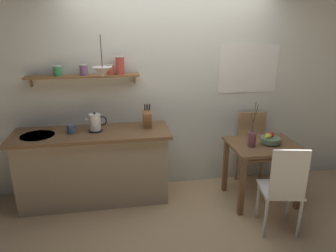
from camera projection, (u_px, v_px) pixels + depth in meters
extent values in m
plane|color=tan|center=(179.00, 206.00, 3.83)|extent=(14.00, 14.00, 0.00)
cube|color=silver|center=(186.00, 86.00, 4.04)|extent=(6.80, 0.10, 2.70)
cube|color=white|center=(249.00, 69.00, 4.05)|extent=(0.80, 0.01, 0.61)
cube|color=silver|center=(248.00, 69.00, 4.05)|extent=(0.74, 0.01, 0.55)
cube|color=tan|center=(95.00, 168.00, 3.83)|extent=(1.74, 0.52, 0.87)
cube|color=brown|center=(92.00, 133.00, 3.67)|extent=(1.83, 0.63, 0.04)
cylinder|color=#B7BABF|center=(37.00, 136.00, 3.55)|extent=(0.38, 0.38, 0.01)
cube|color=brown|center=(83.00, 76.00, 3.63)|extent=(1.30, 0.18, 0.02)
cube|color=#99754C|center=(31.00, 82.00, 3.63)|extent=(0.02, 0.06, 0.12)
cube|color=#99754C|center=(134.00, 79.00, 3.82)|extent=(0.02, 0.06, 0.12)
cylinder|color=#388E56|center=(58.00, 71.00, 3.57)|extent=(0.09, 0.09, 0.11)
cylinder|color=silver|center=(57.00, 66.00, 3.55)|extent=(0.10, 0.10, 0.01)
cylinder|color=#7F5689|center=(84.00, 70.00, 3.61)|extent=(0.09, 0.09, 0.11)
cylinder|color=silver|center=(83.00, 65.00, 3.59)|extent=(0.09, 0.09, 0.01)
cylinder|color=#BC4238|center=(111.00, 70.00, 3.66)|extent=(0.08, 0.08, 0.11)
cylinder|color=silver|center=(110.00, 65.00, 3.65)|extent=(0.09, 0.09, 0.01)
cylinder|color=#BC4238|center=(120.00, 66.00, 3.67)|extent=(0.10, 0.10, 0.20)
cylinder|color=silver|center=(120.00, 57.00, 3.63)|extent=(0.11, 0.11, 0.01)
cube|color=brown|center=(264.00, 145.00, 3.74)|extent=(0.81, 0.65, 0.03)
cube|color=brown|center=(242.00, 187.00, 3.55)|extent=(0.06, 0.06, 0.72)
cube|color=brown|center=(300.00, 182.00, 3.66)|extent=(0.06, 0.06, 0.72)
cube|color=brown|center=(225.00, 166.00, 4.07)|extent=(0.06, 0.06, 0.72)
cube|color=brown|center=(276.00, 162.00, 4.18)|extent=(0.06, 0.06, 0.72)
cube|color=silver|center=(280.00, 190.00, 3.29)|extent=(0.48, 0.47, 0.03)
cube|color=silver|center=(289.00, 175.00, 3.03)|extent=(0.35, 0.10, 0.52)
cylinder|color=silver|center=(288.00, 201.00, 3.53)|extent=(0.03, 0.03, 0.45)
cylinder|color=silver|center=(258.00, 200.00, 3.54)|extent=(0.03, 0.03, 0.45)
cylinder|color=silver|center=(300.00, 219.00, 3.20)|extent=(0.03, 0.03, 0.45)
cylinder|color=silver|center=(266.00, 218.00, 3.21)|extent=(0.03, 0.03, 0.45)
cube|color=tan|center=(254.00, 156.00, 4.18)|extent=(0.46, 0.43, 0.03)
cube|color=tan|center=(251.00, 131.00, 4.26)|extent=(0.37, 0.06, 0.54)
cylinder|color=tan|center=(243.00, 177.00, 4.08)|extent=(0.03, 0.03, 0.42)
cylinder|color=tan|center=(270.00, 176.00, 4.11)|extent=(0.03, 0.03, 0.42)
cylinder|color=tan|center=(236.00, 166.00, 4.40)|extent=(0.03, 0.03, 0.42)
cylinder|color=tan|center=(261.00, 165.00, 4.42)|extent=(0.03, 0.03, 0.42)
cylinder|color=slate|center=(270.00, 143.00, 3.75)|extent=(0.10, 0.10, 0.01)
cylinder|color=slate|center=(270.00, 140.00, 3.74)|extent=(0.23, 0.23, 0.06)
ellipsoid|color=yellow|center=(268.00, 136.00, 3.72)|extent=(0.14, 0.12, 0.04)
sphere|color=red|center=(271.00, 134.00, 3.75)|extent=(0.07, 0.07, 0.07)
sphere|color=#8EA84C|center=(267.00, 135.00, 3.75)|extent=(0.06, 0.06, 0.06)
cylinder|color=brown|center=(252.00, 140.00, 3.64)|extent=(0.09, 0.09, 0.17)
cylinder|color=brown|center=(253.00, 123.00, 3.57)|extent=(0.05, 0.02, 0.24)
cylinder|color=brown|center=(254.00, 117.00, 3.56)|extent=(0.02, 0.04, 0.37)
cylinder|color=brown|center=(254.00, 118.00, 3.57)|extent=(0.08, 0.03, 0.33)
cylinder|color=black|center=(96.00, 130.00, 3.68)|extent=(0.16, 0.16, 0.02)
cylinder|color=white|center=(95.00, 122.00, 3.65)|extent=(0.14, 0.14, 0.19)
sphere|color=black|center=(94.00, 113.00, 3.62)|extent=(0.02, 0.02, 0.02)
cone|color=white|center=(87.00, 119.00, 3.62)|extent=(0.04, 0.04, 0.04)
torus|color=black|center=(102.00, 121.00, 3.66)|extent=(0.12, 0.02, 0.12)
cube|color=#9E6B3D|center=(147.00, 118.00, 3.78)|extent=(0.10, 0.19, 0.23)
cylinder|color=black|center=(145.00, 107.00, 3.70)|extent=(0.02, 0.04, 0.08)
cylinder|color=black|center=(147.00, 107.00, 3.70)|extent=(0.02, 0.04, 0.08)
cylinder|color=black|center=(149.00, 107.00, 3.71)|extent=(0.02, 0.04, 0.08)
cylinder|color=#3D5B89|center=(70.00, 129.00, 3.60)|extent=(0.08, 0.08, 0.10)
torus|color=#3D5B89|center=(75.00, 129.00, 3.60)|extent=(0.07, 0.01, 0.07)
cylinder|color=black|center=(101.00, 51.00, 3.31)|extent=(0.01, 0.01, 0.33)
cone|color=silver|center=(103.00, 72.00, 3.38)|extent=(0.22, 0.22, 0.10)
sphere|color=white|center=(103.00, 74.00, 3.39)|extent=(0.04, 0.04, 0.04)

